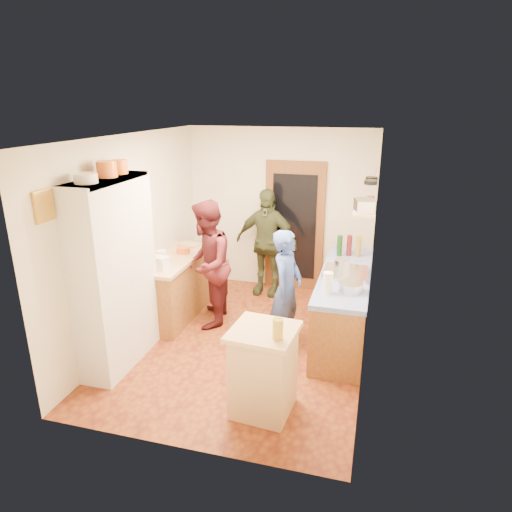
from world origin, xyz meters
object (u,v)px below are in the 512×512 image
at_px(island_base, 263,373).
at_px(person_hob, 288,290).
at_px(right_counter_base, 343,307).
at_px(person_back, 267,242).
at_px(hutch_body, 115,275).
at_px(person_left, 210,263).

bearing_deg(island_base, person_hob, 91.44).
distance_m(right_counter_base, island_base, 1.89).
relative_size(island_base, person_back, 0.50).
distance_m(person_hob, person_back, 1.68).
height_order(right_counter_base, island_base, island_base).
bearing_deg(person_back, hutch_body, -110.90).
relative_size(right_counter_base, person_left, 1.25).
bearing_deg(person_back, right_counter_base, -35.39).
xyz_separation_m(right_counter_base, island_base, (-0.63, -1.78, 0.01)).
distance_m(island_base, person_hob, 1.40).
relative_size(right_counter_base, person_back, 1.28).
xyz_separation_m(island_base, person_hob, (-0.03, 1.36, 0.33)).
bearing_deg(island_base, person_back, 103.41).
bearing_deg(person_left, person_hob, 62.64).
xyz_separation_m(person_hob, person_left, (-1.16, 0.34, 0.12)).
relative_size(hutch_body, island_base, 2.56).
bearing_deg(right_counter_base, person_back, 139.58).
height_order(hutch_body, person_back, hutch_body).
bearing_deg(island_base, right_counter_base, 70.54).
xyz_separation_m(person_left, person_back, (0.50, 1.21, -0.02)).
bearing_deg(person_hob, person_back, 32.69).
bearing_deg(person_left, island_base, 24.00).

